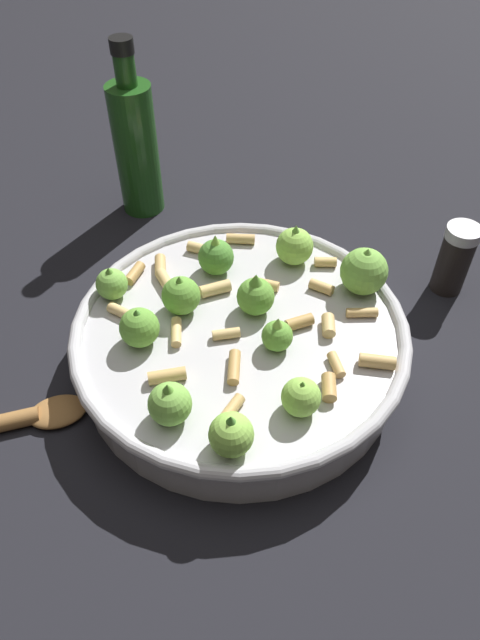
% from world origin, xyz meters
% --- Properties ---
extents(ground_plane, '(2.40, 2.40, 0.00)m').
position_xyz_m(ground_plane, '(0.00, 0.00, 0.00)').
color(ground_plane, black).
extents(cooking_pan, '(0.32, 0.32, 0.10)m').
position_xyz_m(cooking_pan, '(-0.00, -0.00, 0.03)').
color(cooking_pan, '#B7B7BC').
rests_on(cooking_pan, ground).
extents(pepper_shaker, '(0.04, 0.04, 0.08)m').
position_xyz_m(pepper_shaker, '(-0.24, 0.09, 0.04)').
color(pepper_shaker, black).
rests_on(pepper_shaker, ground).
extents(olive_oil_bottle, '(0.05, 0.05, 0.21)m').
position_xyz_m(olive_oil_bottle, '(-0.10, -0.27, 0.09)').
color(olive_oil_bottle, '#1E4C19').
rests_on(olive_oil_bottle, ground).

